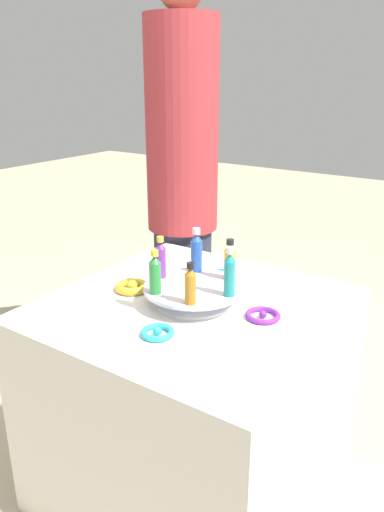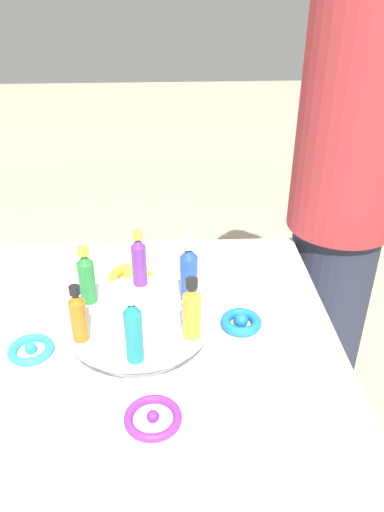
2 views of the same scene
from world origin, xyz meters
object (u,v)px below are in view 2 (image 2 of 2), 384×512
display_stand (139,326)px  ribbon_bow_teal (31,349)px  bottle_blue (189,272)px  ribbon_bow_purple (153,418)px  bottle_teal (133,330)px  bottle_gold (192,310)px  person_figure (347,176)px  bottle_amber (78,315)px  ribbon_bow_gold (130,277)px  bottle_purple (139,260)px  bottle_green (87,277)px  ribbon_bow_blue (241,322)px

display_stand → ribbon_bow_teal: display_stand is taller
bottle_blue → ribbon_bow_purple: (-0.08, -0.28, -0.12)m
display_stand → bottle_teal: 0.16m
bottle_gold → person_figure: bearing=47.7°
display_stand → person_figure: size_ratio=0.17×
bottle_blue → person_figure: size_ratio=0.08×
bottle_amber → ribbon_bow_teal: 0.16m
display_stand → ribbon_bow_gold: (-0.03, 0.22, -0.02)m
display_stand → ribbon_bow_purple: 0.23m
bottle_purple → bottle_gold: size_ratio=1.03×
display_stand → bottle_green: size_ratio=2.28×
bottle_amber → bottle_blue: 0.25m
ribbon_bow_blue → bottle_green: bearing=174.6°
bottle_gold → ribbon_bow_purple: size_ratio=1.27×
bottle_amber → person_figure: (0.67, 0.50, 0.07)m
bottle_purple → bottle_gold: (0.11, -0.19, -0.00)m
bottle_gold → ribbon_bow_gold: bottle_gold is taller
bottle_teal → ribbon_bow_gold: bottle_teal is taller
bottle_green → ribbon_bow_blue: 0.35m
bottle_teal → ribbon_bow_blue: (0.22, 0.16, -0.12)m
bottle_green → bottle_teal: (0.11, -0.19, 0.01)m
display_stand → bottle_teal: bottle_teal is taller
bottle_teal → ribbon_bow_purple: bottle_teal is taller
bottle_purple → bottle_green: size_ratio=1.01×
bottle_gold → bottle_purple: bearing=119.8°
bottle_purple → ribbon_bow_gold: 0.15m
bottle_green → bottle_blue: size_ratio=0.92×
bottle_purple → person_figure: person_figure is taller
bottle_green → ribbon_bow_blue: bottle_green is taller
ribbon_bow_purple → ribbon_bow_teal: bearing=143.1°
ribbon_bow_gold → bottle_purple: bearing=-71.7°
bottle_purple → bottle_green: 0.13m
bottle_purple → bottle_amber: bottle_purple is taller
bottle_amber → ribbon_bow_teal: bottle_amber is taller
ribbon_bow_purple → bottle_blue: bearing=74.9°
bottle_teal → ribbon_bow_gold: 0.37m
bottle_purple → ribbon_bow_teal: 0.29m
bottle_green → person_figure: (0.67, 0.37, 0.06)m
bottle_green → ribbon_bow_purple: bearing=-63.9°
bottle_amber → ribbon_bow_teal: size_ratio=1.31×
bottle_teal → ribbon_bow_purple: size_ratio=1.44×
ribbon_bow_purple → bottle_gold: bearing=64.3°
bottle_amber → bottle_blue: bottle_blue is taller
ribbon_bow_blue → ribbon_bow_gold: ribbon_bow_gold is taller
ribbon_bow_blue → ribbon_bow_gold: (-0.25, 0.19, 0.00)m
bottle_teal → ribbon_bow_gold: (-0.03, 0.35, -0.11)m
bottle_gold → person_figure: 0.68m
bottle_gold → bottle_blue: size_ratio=0.90×
bottle_blue → ribbon_bow_blue: (0.11, -0.03, -0.11)m
ribbon_bow_purple → ribbon_bow_teal: 0.32m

